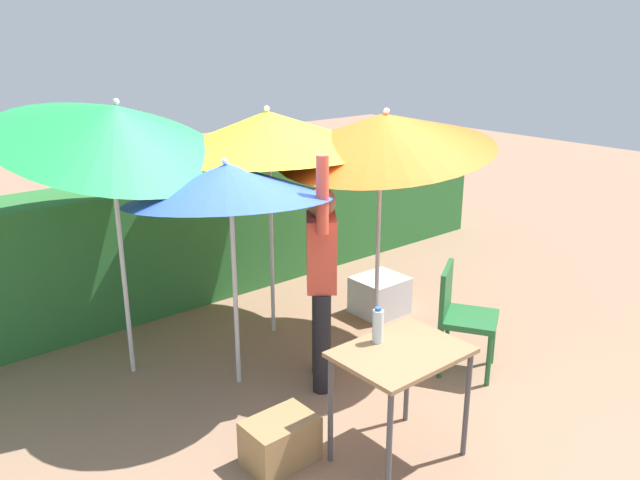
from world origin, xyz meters
TOP-DOWN VIEW (x-y plane):
  - ground_plane at (0.00, 0.00)m, footprint 24.00×24.00m
  - hedge_row at (0.00, 2.32)m, footprint 8.00×0.70m
  - umbrella_rainbow at (-0.70, 0.50)m, footprint 1.56×1.56m
  - umbrella_orange at (0.64, 0.26)m, footprint 1.84×1.82m
  - umbrella_yellow at (0.06, 1.06)m, footprint 1.97×1.98m
  - umbrella_navy at (-1.23, 1.21)m, footprint 1.84×1.79m
  - person_vendor at (-0.18, 0.07)m, footprint 0.41×0.49m
  - chair_plastic at (0.82, -0.50)m, footprint 0.60×0.60m
  - cooler_box at (1.11, 0.71)m, footprint 0.48×0.44m
  - crate_cardboard at (-1.04, -0.54)m, footprint 0.46×0.32m
  - folding_table at (-0.42, -0.99)m, footprint 0.80×0.60m
  - bottle_water at (-0.45, -0.82)m, footprint 0.07×0.07m

SIDE VIEW (x-z plane):
  - ground_plane at x=0.00m, z-range 0.00..0.00m
  - crate_cardboard at x=-1.04m, z-range 0.00..0.31m
  - cooler_box at x=1.11m, z-range 0.00..0.37m
  - chair_plastic at x=0.82m, z-range 0.07..0.96m
  - hedge_row at x=0.00m, z-range 0.00..1.28m
  - folding_table at x=-0.42m, z-range 0.30..1.09m
  - bottle_water at x=-0.45m, z-range 0.78..1.02m
  - person_vendor at x=-0.18m, z-range -0.01..1.87m
  - umbrella_rainbow at x=-0.70m, z-range 0.69..2.59m
  - umbrella_yellow at x=0.06m, z-range 0.82..2.91m
  - umbrella_orange at x=0.64m, z-range 0.79..2.99m
  - umbrella_navy at x=-1.23m, z-range 0.77..3.26m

